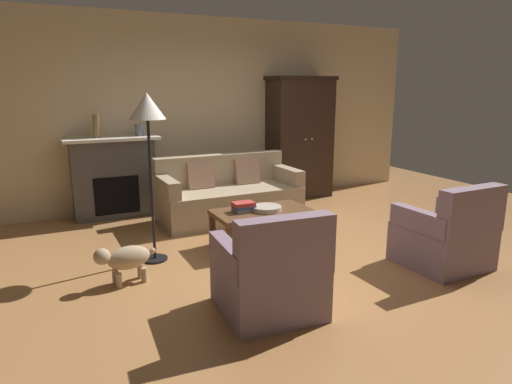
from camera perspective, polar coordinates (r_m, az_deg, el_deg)
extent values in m
plane|color=#B27A47|center=(5.16, 4.69, -7.35)|extent=(9.60, 9.60, 0.00)
cube|color=beige|center=(7.15, -5.63, 9.87)|extent=(7.20, 0.10, 2.80)
cube|color=#4C4947|center=(6.64, -17.34, 1.59)|extent=(1.10, 0.36, 1.08)
cube|color=black|center=(6.50, -16.98, -0.42)|extent=(0.60, 0.01, 0.52)
cube|color=white|center=(6.54, -17.65, 6.37)|extent=(1.26, 0.48, 0.04)
cube|color=black|center=(7.50, 5.49, 6.54)|extent=(1.00, 0.52, 1.89)
cube|color=black|center=(7.46, 5.66, 14.00)|extent=(1.06, 0.55, 0.06)
sphere|color=#ADAFB5|center=(7.24, 6.22, 6.58)|extent=(0.04, 0.04, 0.04)
sphere|color=#ADAFB5|center=(7.30, 7.02, 6.61)|extent=(0.04, 0.04, 0.04)
cube|color=tan|center=(6.28, -3.26, -1.47)|extent=(1.91, 0.86, 0.44)
cube|color=tan|center=(6.49, -4.49, 2.89)|extent=(1.90, 0.20, 0.42)
cube|color=tan|center=(5.92, -11.15, 0.69)|extent=(0.17, 0.80, 0.22)
cube|color=tan|center=(6.59, 3.76, 2.17)|extent=(0.17, 0.80, 0.22)
cube|color=#9E755B|center=(6.25, -6.98, 2.06)|extent=(0.36, 0.19, 0.37)
cube|color=#9E755B|center=(6.51, -1.16, 2.60)|extent=(0.36, 0.19, 0.37)
cube|color=brown|center=(5.20, 0.75, -2.56)|extent=(1.10, 0.60, 0.05)
cube|color=brown|center=(4.83, -3.33, -6.42)|extent=(0.06, 0.06, 0.37)
cube|color=brown|center=(5.28, 6.98, -4.77)|extent=(0.06, 0.06, 0.37)
cube|color=brown|center=(5.29, -5.49, -4.70)|extent=(0.06, 0.06, 0.37)
cube|color=brown|center=(5.71, 4.17, -3.34)|extent=(0.06, 0.06, 0.37)
cylinder|color=beige|center=(5.16, 1.35, -2.06)|extent=(0.34, 0.34, 0.05)
cube|color=gray|center=(5.13, -1.49, -2.24)|extent=(0.25, 0.19, 0.04)
cube|color=#38569E|center=(5.12, -1.53, -1.88)|extent=(0.25, 0.18, 0.03)
cube|color=#B73833|center=(5.11, -1.59, -1.51)|extent=(0.24, 0.18, 0.04)
cylinder|color=olive|center=(6.50, -19.34, 7.78)|extent=(0.09, 0.09, 0.31)
cylinder|color=#565B66|center=(6.59, -14.42, 7.53)|extent=(0.12, 0.12, 0.17)
cube|color=gray|center=(3.79, 1.52, -11.70)|extent=(0.81, 0.81, 0.42)
cube|color=gray|center=(3.36, 3.66, -6.93)|extent=(0.77, 0.21, 0.46)
cube|color=gray|center=(3.80, 6.15, -6.62)|extent=(0.17, 0.71, 0.20)
cube|color=gray|center=(3.56, -3.39, -7.98)|extent=(0.17, 0.71, 0.20)
cube|color=gray|center=(5.06, 22.16, -6.20)|extent=(0.78, 0.78, 0.42)
cube|color=gray|center=(4.75, 25.42, -2.18)|extent=(0.76, 0.18, 0.46)
cube|color=gray|center=(5.22, 24.84, -2.31)|extent=(0.14, 0.70, 0.20)
cube|color=gray|center=(4.73, 19.85, -3.37)|extent=(0.14, 0.70, 0.20)
cylinder|color=black|center=(5.00, -12.49, -8.16)|extent=(0.26, 0.26, 0.02)
cylinder|color=black|center=(4.78, -12.93, 0.11)|extent=(0.03, 0.03, 1.50)
cone|color=white|center=(4.67, -13.48, 10.44)|extent=(0.36, 0.36, 0.26)
ellipsoid|color=tan|center=(4.42, -15.64, -7.90)|extent=(0.42, 0.25, 0.22)
sphere|color=tan|center=(4.34, -18.72, -7.66)|extent=(0.15, 0.15, 0.15)
cylinder|color=tan|center=(4.41, -16.78, -10.56)|extent=(0.06, 0.06, 0.14)
cylinder|color=tan|center=(4.51, -17.18, -10.06)|extent=(0.06, 0.06, 0.14)
cylinder|color=tan|center=(4.47, -13.79, -10.03)|extent=(0.06, 0.06, 0.14)
cylinder|color=tan|center=(4.57, -14.26, -9.55)|extent=(0.06, 0.06, 0.14)
sphere|color=tan|center=(4.48, -12.83, -7.18)|extent=(0.06, 0.06, 0.06)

